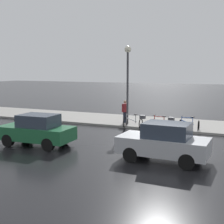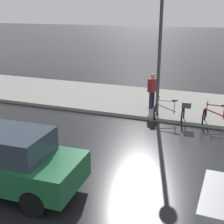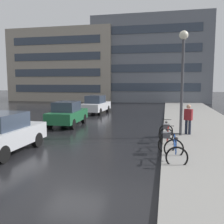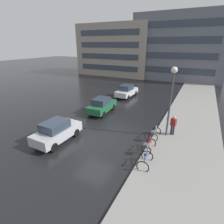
% 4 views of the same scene
% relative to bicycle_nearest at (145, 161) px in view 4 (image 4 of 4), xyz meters
% --- Properties ---
extents(ground_plane, '(140.00, 140.00, 0.00)m').
position_rel_bicycle_nearest_xyz_m(ground_plane, '(-4.07, 0.71, -0.41)').
color(ground_plane, black).
extents(sidewalk_kerb, '(4.80, 60.00, 0.14)m').
position_rel_bicycle_nearest_xyz_m(sidewalk_kerb, '(1.93, 10.71, -0.34)').
color(sidewalk_kerb, gray).
rests_on(sidewalk_kerb, ground).
extents(bicycle_nearest, '(0.82, 1.22, 1.00)m').
position_rel_bicycle_nearest_xyz_m(bicycle_nearest, '(0.00, 0.00, 0.00)').
color(bicycle_nearest, black).
rests_on(bicycle_nearest, ground).
extents(bicycle_second, '(0.77, 1.41, 0.98)m').
position_rel_bicycle_nearest_xyz_m(bicycle_second, '(-0.28, 1.56, 0.07)').
color(bicycle_second, black).
rests_on(bicycle_second, ground).
extents(bicycle_third, '(0.72, 1.42, 0.98)m').
position_rel_bicycle_nearest_xyz_m(bicycle_third, '(-0.33, 3.45, 0.08)').
color(bicycle_third, black).
rests_on(bicycle_third, ground).
extents(car_silver, '(1.79, 3.81, 1.65)m').
position_rel_bicycle_nearest_xyz_m(car_silver, '(-6.73, -0.15, 0.41)').
color(car_silver, '#B2B5BA').
rests_on(car_silver, ground).
extents(car_green, '(1.83, 3.86, 1.61)m').
position_rel_bicycle_nearest_xyz_m(car_green, '(-6.71, 6.43, 0.39)').
color(car_green, '#1E6038').
rests_on(car_green, ground).
extents(car_white, '(1.92, 4.05, 1.67)m').
position_rel_bicycle_nearest_xyz_m(car_white, '(-6.66, 13.04, 0.40)').
color(car_white, silver).
rests_on(car_white, ground).
extents(pedestrian, '(0.46, 0.38, 1.72)m').
position_rel_bicycle_nearest_xyz_m(pedestrian, '(0.79, 4.61, 0.56)').
color(pedestrian, '#1E2333').
rests_on(pedestrian, ground).
extents(streetlamp, '(0.45, 0.45, 5.41)m').
position_rel_bicycle_nearest_xyz_m(streetlamp, '(0.41, 4.28, 3.36)').
color(streetlamp, '#424247').
rests_on(streetlamp, ground).
extents(building_facade_main, '(16.73, 8.76, 12.20)m').
position_rel_bicycle_nearest_xyz_m(building_facade_main, '(-2.78, 30.36, 5.68)').
color(building_facade_main, slate).
rests_on(building_facade_main, ground).
extents(building_facade_side, '(16.33, 9.53, 10.85)m').
position_rel_bicycle_nearest_xyz_m(building_facade_side, '(-16.24, 30.25, 5.01)').
color(building_facade_side, '#9E9384').
rests_on(building_facade_side, ground).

